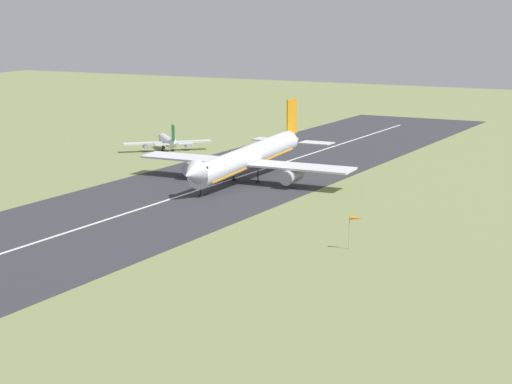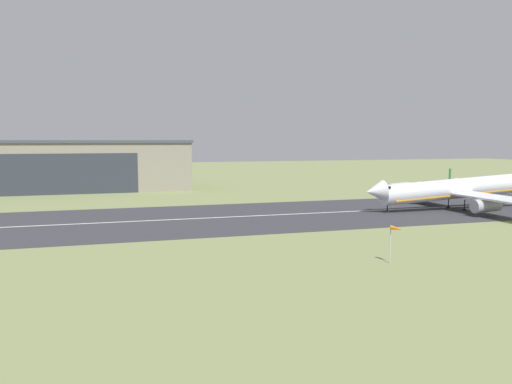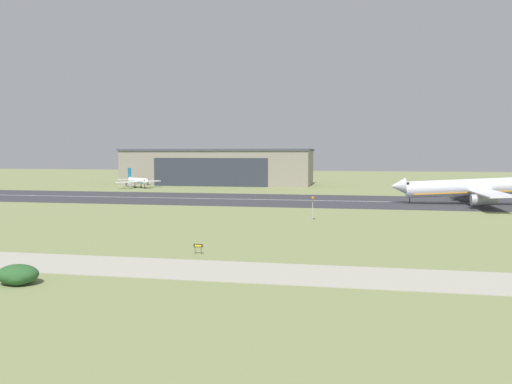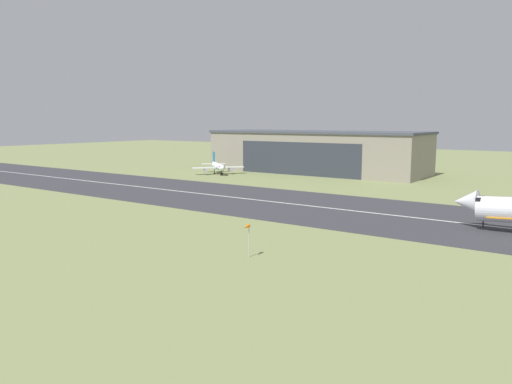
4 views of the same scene
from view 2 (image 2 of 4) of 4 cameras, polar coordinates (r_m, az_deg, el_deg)
name	(u,v)px [view 2 (image 2 of 4)]	position (r m, az deg, el deg)	size (l,w,h in m)	color
ground_plane	(144,327)	(47.51, -12.70, -14.79)	(654.39, 654.39, 0.00)	#7A8451
runway_strip	(122,222)	(105.46, -15.05, -3.33)	(414.39, 42.50, 0.06)	#333338
runway_centreline	(122,222)	(105.46, -15.05, -3.32)	(372.95, 0.70, 0.01)	silver
hangar_building	(54,165)	(177.36, -22.07, 2.83)	(87.70, 29.41, 16.62)	gray
airplane_landing	(459,189)	(129.61, 22.22, 0.31)	(51.26, 48.60, 15.64)	silver
airplane_parked_centre	(453,183)	(177.20, 21.59, 0.96)	(18.59, 18.80, 7.68)	silver
windsock_pole	(396,231)	(69.45, 15.70, -4.28)	(1.04, 2.13, 5.24)	#B7B7BC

